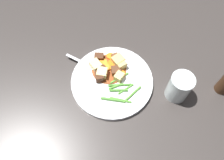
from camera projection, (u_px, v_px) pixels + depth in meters
The scene contains 30 objects.
ground_plane at pixel (112, 82), 0.78m from camera, with size 3.00×3.00×0.00m, color #383330.
dinner_plate at pixel (112, 81), 0.77m from camera, with size 0.29×0.29×0.02m, color white.
stew_sauce at pixel (108, 69), 0.79m from camera, with size 0.12×0.12×0.00m, color brown.
carrot_slice_0 at pixel (120, 74), 0.77m from camera, with size 0.03×0.03×0.01m, color orange.
carrot_slice_1 at pixel (109, 66), 0.79m from camera, with size 0.03×0.03×0.01m, color orange.
carrot_slice_2 at pixel (110, 56), 0.81m from camera, with size 0.03×0.03×0.01m, color orange.
carrot_slice_3 at pixel (113, 63), 0.79m from camera, with size 0.03×0.03×0.01m, color orange.
carrot_slice_4 at pixel (105, 68), 0.78m from camera, with size 0.04×0.04×0.01m, color orange.
carrot_slice_5 at pixel (103, 63), 0.79m from camera, with size 0.03×0.03×0.01m, color orange.
carrot_slice_6 at pixel (100, 66), 0.79m from camera, with size 0.03×0.03×0.01m, color orange.
potato_chunk_0 at pixel (118, 61), 0.79m from camera, with size 0.04×0.04×0.03m, color #DBBC6B.
potato_chunk_1 at pixel (96, 65), 0.78m from camera, with size 0.03×0.04×0.03m, color #EAD68C.
potato_chunk_2 at pixel (119, 76), 0.76m from camera, with size 0.03×0.03×0.03m, color #E5CC7A.
potato_chunk_3 at pixel (121, 65), 0.78m from camera, with size 0.03×0.03×0.03m, color #DBBC6B.
potato_chunk_4 at pixel (102, 73), 0.76m from camera, with size 0.03×0.03×0.03m, color #EAD68C.
meat_chunk_0 at pixel (115, 58), 0.80m from camera, with size 0.03×0.02×0.02m, color brown.
meat_chunk_1 at pixel (100, 69), 0.77m from camera, with size 0.03×0.03×0.02m, color #4C2B19.
meat_chunk_2 at pixel (99, 76), 0.76m from camera, with size 0.03×0.03×0.03m, color #4C2B19.
meat_chunk_3 at pixel (116, 71), 0.77m from camera, with size 0.03×0.03×0.02m, color #56331E.
meat_chunk_4 at pixel (99, 57), 0.80m from camera, with size 0.03×0.03×0.02m, color #4C2B19.
green_bean_0 at pixel (121, 100), 0.73m from camera, with size 0.01×0.01×0.07m, color #599E38.
green_bean_1 at pixel (126, 89), 0.75m from camera, with size 0.01×0.01×0.06m, color #66AD42.
green_bean_2 at pixel (120, 85), 0.75m from camera, with size 0.01×0.01×0.08m, color #4C8E33.
green_bean_3 at pixel (120, 79), 0.76m from camera, with size 0.01×0.01×0.07m, color #599E38.
green_bean_4 at pixel (112, 100), 0.73m from camera, with size 0.01×0.01×0.07m, color #4C8E33.
green_bean_5 at pixel (116, 86), 0.75m from camera, with size 0.01×0.01×0.05m, color #599E38.
green_bean_6 at pixel (132, 94), 0.74m from camera, with size 0.01×0.01×0.08m, color #599E38.
green_bean_7 at pixel (119, 90), 0.74m from camera, with size 0.01×0.01×0.06m, color #4C8E33.
fork at pixel (88, 65), 0.79m from camera, with size 0.13×0.14×0.00m.
water_glass at pixel (179, 87), 0.71m from camera, with size 0.07×0.07×0.10m, color silver.
Camera 1 is at (-0.36, 0.08, 0.69)m, focal length 35.27 mm.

